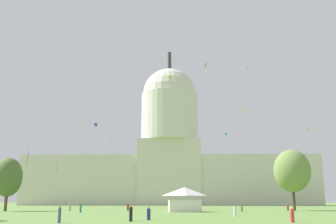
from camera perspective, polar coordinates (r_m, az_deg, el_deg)
The scene contains 25 objects.
capitol_building at distance 192.63m, azimuth 0.22°, elevation -6.18°, with size 137.83×27.48×75.79m.
event_tent at distance 83.07m, azimuth 2.36°, elevation -12.38°, with size 7.17×6.57×4.90m.
tree_east_far at distance 97.77m, azimuth 17.31°, elevation -8.04°, with size 10.81×10.47×13.89m.
tree_west_near at distance 95.82m, azimuth -21.90°, elevation -8.64°, with size 8.52×8.49×11.56m.
person_maroon_near_tree_east at distance 93.72m, azimuth -5.76°, elevation -13.38°, with size 0.67×0.67×1.67m.
person_maroon_edge_east at distance 97.90m, azimuth 16.75°, elevation -12.93°, with size 0.40×0.40×1.50m.
person_denim_near_tree_west at distance 44.06m, azimuth -15.25°, elevation -14.02°, with size 0.43×0.43×1.71m.
person_tan_deep_crowd at distance 91.65m, azimuth -13.83°, elevation -13.08°, with size 0.50×0.50×1.77m.
person_navy_mid_center at distance 48.68m, azimuth -2.79°, elevation -14.38°, with size 0.53×0.53×1.53m.
person_black_back_center at distance 92.94m, azimuth 1.87°, elevation -13.50°, with size 0.44×0.44×1.47m.
person_olive_near_tent at distance 86.99m, azimuth 10.49°, elevation -13.36°, with size 0.47×0.47×1.51m.
person_teal_edge_west at distance 79.33m, azimuth -12.39°, elevation -13.29°, with size 0.42×0.42×1.77m.
person_black_lawn_far_right at distance 45.80m, azimuth -5.33°, elevation -14.30°, with size 0.47×0.47×1.76m.
person_red_mid_left at distance 45.62m, azimuth 17.32°, elevation -13.93°, with size 0.58×0.58×1.59m.
person_white_front_right at distance 61.04m, azimuth 9.54°, elevation -13.80°, with size 0.57×0.57×1.60m.
kite_blue_mid at distance 140.39m, azimuth -10.30°, elevation -1.81°, with size 1.22×1.22×1.03m.
kite_orange_mid at distance 151.43m, azimuth -8.12°, elevation -3.86°, with size 1.72×1.16×3.94m.
kite_pink_high at distance 102.22m, azimuth 5.41°, elevation 6.62°, with size 0.69×0.65×2.84m.
kite_black_low at distance 101.72m, azimuth -19.29°, elevation -5.34°, with size 0.77×1.42×3.80m.
kite_turquoise_mid at distance 171.44m, azimuth 8.27°, elevation -3.29°, with size 0.70×0.63×3.76m.
kite_magenta_low at distance 84.09m, azimuth -15.82°, elevation -6.86°, with size 1.48×1.26×2.44m.
kite_lime_high at distance 172.28m, azimuth 0.19°, elevation 5.01°, with size 1.41×1.41×3.98m.
kite_violet_high at distance 176.27m, azimuth 11.17°, elevation 6.04°, with size 0.68×1.52×0.18m.
kite_gold_mid at distance 100.45m, azimuth 19.54°, elevation -2.37°, with size 1.20×1.00×0.27m.
kite_yellow_high at distance 177.40m, azimuth 10.92°, elevation 0.37°, with size 0.90×0.85×2.05m.
Camera 1 is at (4.52, -36.90, 2.29)m, focal length 42.66 mm.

